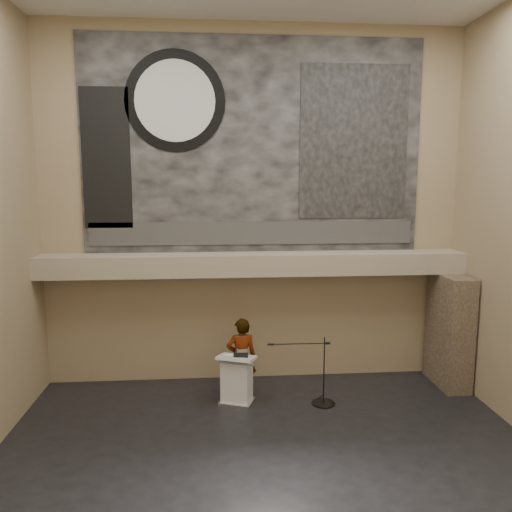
{
  "coord_description": "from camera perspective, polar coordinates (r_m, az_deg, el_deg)",
  "views": [
    {
      "loc": [
        -0.91,
        -7.97,
        4.89
      ],
      "look_at": [
        0.0,
        3.2,
        3.2
      ],
      "focal_mm": 35.0,
      "sensor_mm": 36.0,
      "label": 1
    }
  ],
  "objects": [
    {
      "name": "wall_front",
      "position": [
        4.13,
        8.11,
        -0.42
      ],
      "size": [
        10.0,
        0.02,
        8.5
      ],
      "primitive_type": "cube",
      "color": "#917A5C",
      "rests_on": "floor"
    },
    {
      "name": "binder",
      "position": [
        11.11,
        -1.75,
        -11.28
      ],
      "size": [
        0.33,
        0.27,
        0.04
      ],
      "primitive_type": "cube",
      "rotation": [
        0.0,
        0.0,
        -0.06
      ],
      "color": "black",
      "rests_on": "lectern"
    },
    {
      "name": "banner_building_print",
      "position": [
        12.39,
        11.13,
        12.63
      ],
      "size": [
        2.6,
        0.02,
        3.6
      ],
      "primitive_type": "cube",
      "color": "black",
      "rests_on": "banner"
    },
    {
      "name": "banner",
      "position": [
        12.01,
        -0.3,
        12.44
      ],
      "size": [
        8.0,
        0.05,
        5.0
      ],
      "primitive_type": "cube",
      "color": "black",
      "rests_on": "wall_back"
    },
    {
      "name": "stone_pier",
      "position": [
        12.93,
        21.24,
        -7.92
      ],
      "size": [
        0.6,
        1.4,
        2.7
      ],
      "primitive_type": "cube",
      "color": "#433629",
      "rests_on": "floor"
    },
    {
      "name": "floor",
      "position": [
        9.4,
        1.71,
        -22.79
      ],
      "size": [
        10.0,
        10.0,
        0.0
      ],
      "primitive_type": "plane",
      "color": "black",
      "rests_on": "ground"
    },
    {
      "name": "banner_clock_face",
      "position": [
        12.05,
        -9.25,
        17.1
      ],
      "size": [
        1.84,
        0.02,
        1.84
      ],
      "primitive_type": "cylinder",
      "rotation": [
        1.57,
        0.0,
        0.0
      ],
      "color": "silver",
      "rests_on": "banner"
    },
    {
      "name": "wall_back",
      "position": [
        12.03,
        -0.31,
        5.52
      ],
      "size": [
        10.0,
        0.02,
        8.5
      ],
      "primitive_type": "cube",
      "color": "#917A5C",
      "rests_on": "floor"
    },
    {
      "name": "papers",
      "position": [
        11.13,
        -3.02,
        -11.34
      ],
      "size": [
        0.29,
        0.35,
        0.0
      ],
      "primitive_type": "cube",
      "rotation": [
        0.0,
        0.0,
        0.27
      ],
      "color": "silver",
      "rests_on": "lectern"
    },
    {
      "name": "banner_brick_print",
      "position": [
        12.17,
        -16.75,
        10.62
      ],
      "size": [
        1.1,
        0.02,
        3.2
      ],
      "primitive_type": "cube",
      "color": "black",
      "rests_on": "banner"
    },
    {
      "name": "mic_stand",
      "position": [
        11.53,
        7.49,
        -15.37
      ],
      "size": [
        1.5,
        0.52,
        1.52
      ],
      "rotation": [
        0.0,
        0.0,
        -0.01
      ],
      "color": "black",
      "rests_on": "floor"
    },
    {
      "name": "banner_clock_rim",
      "position": [
        12.07,
        -9.24,
        17.09
      ],
      "size": [
        2.3,
        0.02,
        2.3
      ],
      "primitive_type": "cylinder",
      "rotation": [
        1.57,
        0.0,
        0.0
      ],
      "color": "black",
      "rests_on": "banner"
    },
    {
      "name": "lectern",
      "position": [
        11.32,
        -2.21,
        -13.96
      ],
      "size": [
        0.94,
        0.81,
        1.14
      ],
      "rotation": [
        0.0,
        0.0,
        -0.37
      ],
      "color": "silver",
      "rests_on": "floor"
    },
    {
      "name": "sprinkler_left",
      "position": [
        11.76,
        -7.94,
        -2.4
      ],
      "size": [
        0.04,
        0.04,
        0.06
      ],
      "primitive_type": "cylinder",
      "color": "#B2893D",
      "rests_on": "soffit"
    },
    {
      "name": "speaker_person",
      "position": [
        11.49,
        -1.67,
        -11.6
      ],
      "size": [
        0.72,
        0.51,
        1.86
      ],
      "primitive_type": "imported",
      "rotation": [
        0.0,
        0.0,
        3.25
      ],
      "color": "silver",
      "rests_on": "floor"
    },
    {
      "name": "banner_text_strip",
      "position": [
        12.0,
        -0.28,
        2.64
      ],
      "size": [
        7.76,
        0.02,
        0.55
      ],
      "primitive_type": "cube",
      "color": "#2F2F2F",
      "rests_on": "banner"
    },
    {
      "name": "sprinkler_right",
      "position": [
        12.07,
        8.9,
        -2.13
      ],
      "size": [
        0.04,
        0.04,
        0.06
      ],
      "primitive_type": "cylinder",
      "color": "#B2893D",
      "rests_on": "soffit"
    },
    {
      "name": "soffit",
      "position": [
        11.77,
        -0.16,
        -0.91
      ],
      "size": [
        10.0,
        0.8,
        0.5
      ],
      "primitive_type": "cube",
      "color": "gray",
      "rests_on": "wall_back"
    }
  ]
}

